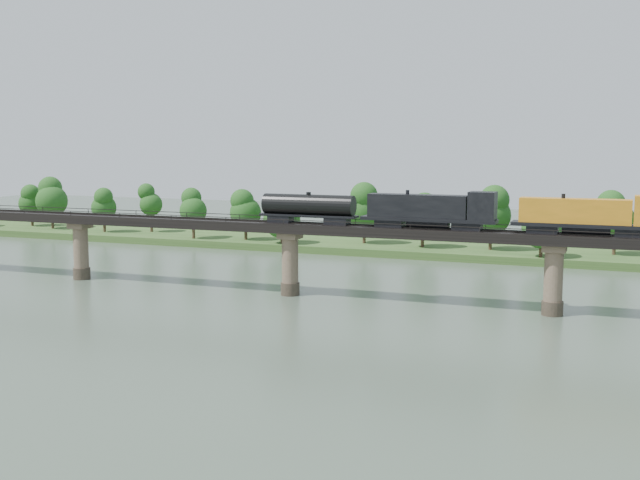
% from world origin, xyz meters
% --- Properties ---
extents(ground, '(400.00, 400.00, 0.00)m').
position_xyz_m(ground, '(0.00, 0.00, 0.00)').
color(ground, '#3B4C3D').
rests_on(ground, ground).
extents(far_bank, '(300.00, 24.00, 1.60)m').
position_xyz_m(far_bank, '(0.00, 85.00, 0.80)').
color(far_bank, '#315120').
rests_on(far_bank, ground).
extents(bridge, '(236.00, 30.00, 11.50)m').
position_xyz_m(bridge, '(0.00, 30.00, 5.46)').
color(bridge, '#473A2D').
rests_on(bridge, ground).
extents(bridge_superstructure, '(220.00, 4.90, 0.75)m').
position_xyz_m(bridge_superstructure, '(0.00, 30.00, 11.79)').
color(bridge_superstructure, black).
rests_on(bridge_superstructure, bridge).
extents(far_treeline, '(289.06, 17.54, 13.60)m').
position_xyz_m(far_treeline, '(-8.21, 80.52, 8.83)').
color(far_treeline, '#382619').
rests_on(far_treeline, far_bank).
extents(freight_train, '(80.76, 3.15, 5.56)m').
position_xyz_m(freight_train, '(36.90, 30.00, 14.16)').
color(freight_train, black).
rests_on(freight_train, bridge).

